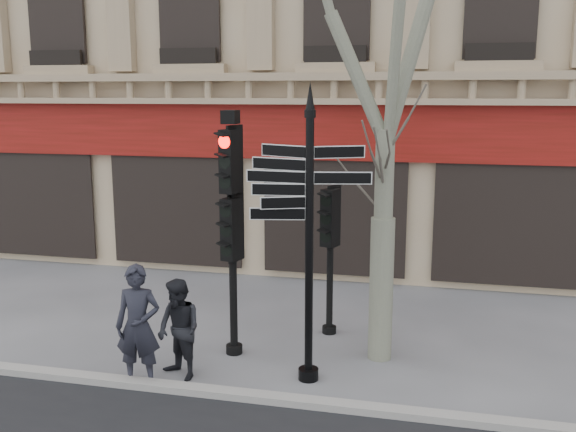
% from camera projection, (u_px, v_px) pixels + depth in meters
% --- Properties ---
extents(ground, '(80.00, 80.00, 0.00)m').
position_uv_depth(ground, '(287.00, 363.00, 10.82)').
color(ground, '#57575C').
rests_on(ground, ground).
extents(kerb, '(80.00, 0.25, 0.12)m').
position_uv_depth(kerb, '(265.00, 398.00, 9.47)').
color(kerb, gray).
rests_on(kerb, ground).
extents(fingerpost, '(2.00, 2.00, 4.66)m').
position_uv_depth(fingerpost, '(310.00, 185.00, 9.63)').
color(fingerpost, black).
rests_on(fingerpost, ground).
extents(traffic_signal_main, '(0.53, 0.43, 4.21)m').
position_uv_depth(traffic_signal_main, '(232.00, 204.00, 10.74)').
color(traffic_signal_main, black).
rests_on(traffic_signal_main, ground).
extents(traffic_signal_secondary, '(0.55, 0.46, 2.78)m').
position_uv_depth(traffic_signal_secondary, '(330.00, 234.00, 11.83)').
color(traffic_signal_secondary, black).
rests_on(traffic_signal_secondary, ground).
extents(pedestrian_a, '(0.76, 0.56, 1.93)m').
position_uv_depth(pedestrian_a, '(138.00, 326.00, 9.85)').
color(pedestrian_a, black).
rests_on(pedestrian_a, ground).
extents(pedestrian_b, '(0.99, 0.93, 1.62)m').
position_uv_depth(pedestrian_b, '(179.00, 330.00, 10.13)').
color(pedestrian_b, black).
rests_on(pedestrian_b, ground).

